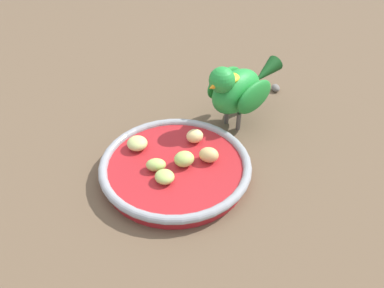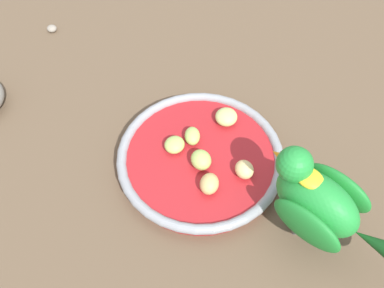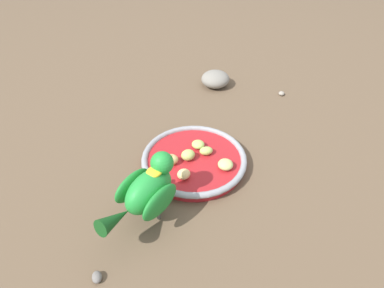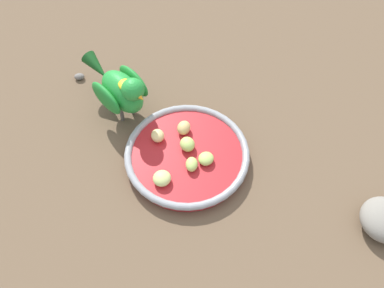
{
  "view_description": "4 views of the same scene",
  "coord_description": "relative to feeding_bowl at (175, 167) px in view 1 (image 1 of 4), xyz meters",
  "views": [
    {
      "loc": [
        0.44,
        -0.09,
        0.45
      ],
      "look_at": [
        -0.01,
        0.05,
        0.06
      ],
      "focal_mm": 38.52,
      "sensor_mm": 36.0,
      "label": 1
    },
    {
      "loc": [
        0.09,
        0.33,
        0.51
      ],
      "look_at": [
        -0.01,
        0.03,
        0.06
      ],
      "focal_mm": 39.14,
      "sensor_mm": 36.0,
      "label": 2
    },
    {
      "loc": [
        -0.53,
        0.27,
        0.52
      ],
      "look_at": [
        -0.02,
        0.03,
        0.06
      ],
      "focal_mm": 31.36,
      "sensor_mm": 36.0,
      "label": 3
    },
    {
      "loc": [
        -0.12,
        -0.42,
        0.7
      ],
      "look_at": [
        -0.02,
        0.02,
        0.06
      ],
      "focal_mm": 40.96,
      "sensor_mm": 36.0,
      "label": 4
    }
  ],
  "objects": [
    {
      "name": "parrot",
      "position": [
        -0.1,
        0.14,
        0.06
      ],
      "size": [
        0.12,
        0.18,
        0.13
      ],
      "rotation": [
        0.0,
        0.0,
        -1.08
      ],
      "color": "#59544C",
      "rests_on": "ground_plane"
    },
    {
      "name": "feeding_bowl",
      "position": [
        0.0,
        0.0,
        0.0
      ],
      "size": [
        0.24,
        0.24,
        0.03
      ],
      "color": "#AD1E23",
      "rests_on": "ground_plane"
    },
    {
      "name": "pebble_1",
      "position": [
        -0.18,
        0.26,
        -0.01
      ],
      "size": [
        0.02,
        0.02,
        0.01
      ],
      "primitive_type": "ellipsoid",
      "rotation": [
        0.0,
        0.0,
        3.0
      ],
      "color": "slate",
      "rests_on": "ground_plane"
    },
    {
      "name": "apple_piece_0",
      "position": [
        0.0,
        0.01,
        0.02
      ],
      "size": [
        0.03,
        0.03,
        0.02
      ],
      "primitive_type": "ellipsoid",
      "rotation": [
        0.0,
        0.0,
        4.78
      ],
      "color": "#B2CC66",
      "rests_on": "feeding_bowl"
    },
    {
      "name": "apple_piece_1",
      "position": [
        0.01,
        0.05,
        0.02
      ],
      "size": [
        0.04,
        0.04,
        0.02
      ],
      "primitive_type": "ellipsoid",
      "rotation": [
        0.0,
        0.0,
        4.16
      ],
      "color": "tan",
      "rests_on": "feeding_bowl"
    },
    {
      "name": "apple_piece_5",
      "position": [
        0.03,
        -0.03,
        0.01
      ],
      "size": [
        0.04,
        0.04,
        0.02
      ],
      "primitive_type": "ellipsoid",
      "rotation": [
        0.0,
        0.0,
        0.67
      ],
      "color": "#B2CC66",
      "rests_on": "feeding_bowl"
    },
    {
      "name": "apple_piece_4",
      "position": [
        -0.06,
        -0.05,
        0.02
      ],
      "size": [
        0.05,
        0.05,
        0.02
      ],
      "primitive_type": "ellipsoid",
      "rotation": [
        0.0,
        0.0,
        0.75
      ],
      "color": "#C6D17A",
      "rests_on": "feeding_bowl"
    },
    {
      "name": "apple_piece_3",
      "position": [
        0.0,
        -0.03,
        0.02
      ],
      "size": [
        0.03,
        0.04,
        0.02
      ],
      "primitive_type": "ellipsoid",
      "rotation": [
        0.0,
        0.0,
        4.43
      ],
      "color": "#B2CC66",
      "rests_on": "feeding_bowl"
    },
    {
      "name": "ground_plane",
      "position": [
        0.02,
        -0.02,
        -0.01
      ],
      "size": [
        4.0,
        4.0,
        0.0
      ],
      "primitive_type": "plane",
      "color": "brown"
    },
    {
      "name": "apple_piece_2",
      "position": [
        -0.05,
        0.05,
        0.02
      ],
      "size": [
        0.03,
        0.03,
        0.02
      ],
      "primitive_type": "ellipsoid",
      "rotation": [
        0.0,
        0.0,
        4.77
      ],
      "color": "#E5C67F",
      "rests_on": "feeding_bowl"
    }
  ]
}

